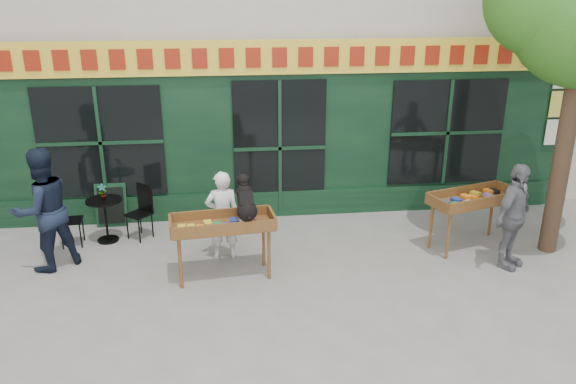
# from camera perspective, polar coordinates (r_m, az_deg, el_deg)

# --- Properties ---
(ground) EXTENTS (80.00, 80.00, 0.00)m
(ground) POSITION_cam_1_polar(r_m,az_deg,el_deg) (8.77, 0.76, -8.10)
(ground) COLOR slate
(ground) RESTS_ON ground
(book_cart_center) EXTENTS (1.56, 0.78, 0.99)m
(book_cart_center) POSITION_cam_1_polar(r_m,az_deg,el_deg) (8.34, -6.66, -3.51)
(book_cart_center) COLOR brown
(book_cart_center) RESTS_ON ground
(dog) EXTENTS (0.40, 0.63, 0.60)m
(dog) POSITION_cam_1_polar(r_m,az_deg,el_deg) (8.12, -4.32, -0.53)
(dog) COLOR black
(dog) RESTS_ON book_cart_center
(woman) EXTENTS (0.57, 0.41, 1.47)m
(woman) POSITION_cam_1_polar(r_m,az_deg,el_deg) (8.97, -6.67, -2.39)
(woman) COLOR white
(woman) RESTS_ON ground
(book_cart_right) EXTENTS (1.62, 1.04, 0.99)m
(book_cart_right) POSITION_cam_1_polar(r_m,az_deg,el_deg) (9.76, 18.32, -0.89)
(book_cart_right) COLOR brown
(book_cart_right) RESTS_ON ground
(man_right) EXTENTS (1.03, 0.93, 1.68)m
(man_right) POSITION_cam_1_polar(r_m,az_deg,el_deg) (9.26, 21.90, -2.33)
(man_right) COLOR #5E5F63
(man_right) RESTS_ON ground
(bistro_table) EXTENTS (0.60, 0.60, 0.76)m
(bistro_table) POSITION_cam_1_polar(r_m,az_deg,el_deg) (10.07, -18.09, -1.91)
(bistro_table) COLOR black
(bistro_table) RESTS_ON ground
(bistro_chair_left) EXTENTS (0.39, 0.39, 0.95)m
(bistro_chair_left) POSITION_cam_1_polar(r_m,az_deg,el_deg) (10.12, -21.76, -2.18)
(bistro_chair_left) COLOR black
(bistro_chair_left) RESTS_ON ground
(bistro_chair_right) EXTENTS (0.51, 0.51, 0.95)m
(bistro_chair_right) POSITION_cam_1_polar(r_m,az_deg,el_deg) (10.07, -14.60, -1.47)
(bistro_chair_right) COLOR black
(bistro_chair_right) RESTS_ON ground
(potted_plant) EXTENTS (0.17, 0.14, 0.28)m
(potted_plant) POSITION_cam_1_polar(r_m,az_deg,el_deg) (9.95, -18.31, 0.01)
(potted_plant) COLOR gray
(potted_plant) RESTS_ON bistro_table
(man_left) EXTENTS (1.19, 1.16, 1.93)m
(man_left) POSITION_cam_1_polar(r_m,az_deg,el_deg) (9.29, -23.61, -1.67)
(man_left) COLOR black
(man_left) RESTS_ON ground
(chalkboard) EXTENTS (0.56, 0.20, 0.79)m
(chalkboard) POSITION_cam_1_polar(r_m,az_deg,el_deg) (10.75, -17.54, -1.28)
(chalkboard) COLOR black
(chalkboard) RESTS_ON ground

